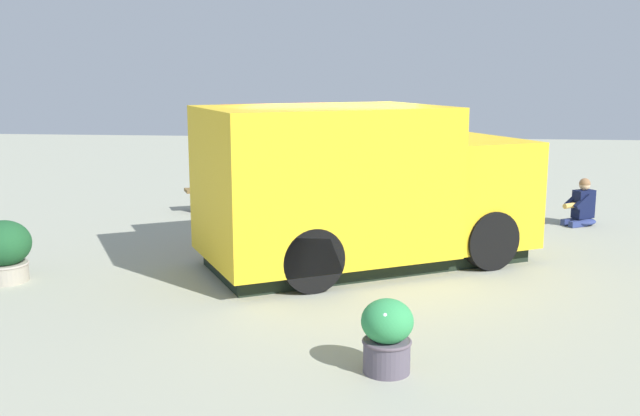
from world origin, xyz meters
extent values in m
plane|color=#9EA08D|center=(0.00, 0.00, 0.00)|extent=(40.00, 40.00, 0.00)
cube|color=yellow|center=(-0.81, 0.08, 1.27)|extent=(3.54, 3.96, 2.08)
cube|color=yellow|center=(0.34, -1.98, 1.01)|extent=(2.54, 2.27, 1.56)
cube|color=#1B1B2F|center=(0.68, -2.58, 1.28)|extent=(1.55, 0.89, 0.59)
cube|color=black|center=(0.16, 0.62, 1.40)|extent=(0.91, 1.59, 0.73)
cube|color=red|center=(0.41, 0.76, 2.27)|extent=(1.49, 2.02, 0.03)
cube|color=black|center=(-0.47, -0.54, 0.12)|extent=(3.73, 4.77, 0.23)
cylinder|color=black|center=(-0.61, -2.30, 0.42)|extent=(0.61, 0.85, 0.85)
cylinder|color=black|center=(1.12, -1.33, 0.42)|extent=(0.61, 0.85, 0.85)
cylinder|color=black|center=(-1.96, 0.10, 0.42)|extent=(0.61, 0.85, 0.85)
cylinder|color=black|center=(-0.24, 1.08, 0.42)|extent=(0.61, 0.85, 0.85)
ellipsoid|color=navy|center=(2.64, -4.37, 0.07)|extent=(0.65, 0.67, 0.14)
cube|color=navy|center=(2.62, -4.14, 0.06)|extent=(0.28, 0.36, 0.11)
cube|color=navy|center=(2.45, -4.25, 0.06)|extent=(0.28, 0.36, 0.11)
cube|color=#0F1637|center=(2.64, -4.37, 0.39)|extent=(0.38, 0.43, 0.52)
sphere|color=#DAB184|center=(2.64, -4.37, 0.75)|extent=(0.20, 0.20, 0.20)
sphere|color=#8F6642|center=(2.64, -4.37, 0.77)|extent=(0.20, 0.20, 0.20)
cube|color=#0F1637|center=(2.67, -4.19, 0.46)|extent=(0.26, 0.34, 0.27)
cube|color=#0F1637|center=(2.47, -4.31, 0.46)|extent=(0.26, 0.34, 0.27)
cylinder|color=#D8A952|center=(2.48, -4.10, 0.39)|extent=(0.27, 0.31, 0.09)
cube|color=#CE3C36|center=(2.48, -4.10, 0.41)|extent=(0.20, 0.24, 0.02)
cylinder|color=#554D5A|center=(-4.38, -0.90, 0.16)|extent=(0.44, 0.44, 0.32)
torus|color=#584B55|center=(-4.38, -0.90, 0.30)|extent=(0.47, 0.47, 0.04)
ellipsoid|color=#32904E|center=(-4.38, -0.90, 0.50)|extent=(0.49, 0.49, 0.42)
sphere|color=white|center=(-4.55, -0.88, 0.61)|extent=(0.07, 0.07, 0.07)
sphere|color=white|center=(-4.23, -1.03, 0.54)|extent=(0.06, 0.06, 0.06)
sphere|color=white|center=(-4.56, -0.80, 0.55)|extent=(0.05, 0.05, 0.05)
sphere|color=white|center=(-4.40, -0.69, 0.53)|extent=(0.08, 0.08, 0.08)
cylinder|color=#9E9687|center=(-1.94, 4.26, 0.13)|extent=(0.59, 0.59, 0.25)
torus|color=#A5988C|center=(-1.94, 4.26, 0.24)|extent=(0.61, 0.61, 0.04)
ellipsoid|color=#1B4F29|center=(-1.94, 4.26, 0.53)|extent=(0.73, 0.73, 0.62)
sphere|color=#F0F242|center=(-2.12, 4.05, 0.64)|extent=(0.06, 0.06, 0.06)
sphere|color=yellow|center=(-1.90, 3.96, 0.55)|extent=(0.08, 0.08, 0.08)
sphere|color=#ECDF52|center=(-1.71, 4.25, 0.71)|extent=(0.07, 0.07, 0.07)
cube|color=brown|center=(3.40, 2.54, 0.43)|extent=(1.04, 1.60, 0.06)
cube|color=#30253E|center=(3.67, 1.97, 0.20)|extent=(0.34, 0.22, 0.40)
cube|color=#30253E|center=(3.13, 3.11, 0.20)|extent=(0.34, 0.22, 0.40)
camera|label=1|loc=(-10.81, -0.97, 2.79)|focal=40.53mm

